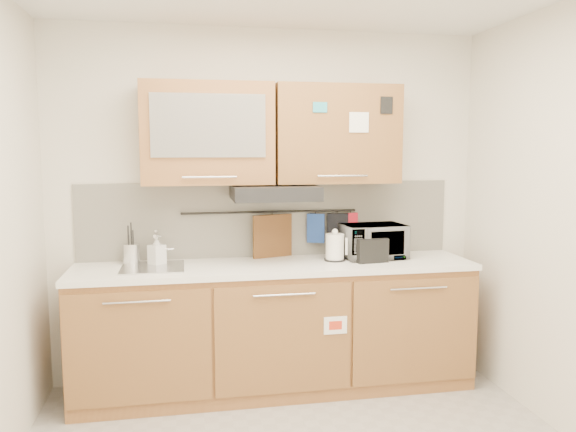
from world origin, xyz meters
name	(u,v)px	position (x,y,z in m)	size (l,w,h in m)	color
wall_back	(269,206)	(0.00, 1.50, 1.30)	(3.20, 3.20, 0.00)	silver
base_cabinet	(276,334)	(0.00, 1.19, 0.41)	(2.80, 0.64, 0.88)	#9D6937
countertop	(276,266)	(0.00, 1.19, 0.90)	(2.82, 0.62, 0.04)	white
backsplash	(270,219)	(0.00, 1.49, 1.20)	(2.80, 0.02, 0.56)	silver
upper_cabinets	(272,134)	(0.00, 1.32, 1.83)	(1.82, 0.37, 0.70)	#9D6937
range_hood	(275,193)	(0.00, 1.25, 1.42)	(0.60, 0.46, 0.10)	black
sink	(153,267)	(-0.85, 1.21, 0.92)	(0.42, 0.40, 0.26)	silver
utensil_rail	(270,212)	(0.00, 1.45, 1.26)	(0.02, 0.02, 1.30)	black
utensil_crock	(132,254)	(-1.00, 1.35, 1.00)	(0.13, 0.13, 0.29)	silver
kettle	(335,248)	(0.44, 1.22, 1.01)	(0.17, 0.16, 0.23)	white
toaster	(370,250)	(0.68, 1.13, 1.01)	(0.24, 0.16, 0.17)	black
microwave	(373,241)	(0.74, 1.27, 1.05)	(0.45, 0.31, 0.25)	#999999
soap_bottle	(157,250)	(-0.83, 1.30, 1.03)	(0.10, 0.10, 0.21)	#999999
cutting_board	(273,240)	(0.01, 1.44, 1.05)	(0.31, 0.02, 0.38)	brown
oven_mitt	(316,228)	(0.34, 1.44, 1.13)	(0.13, 0.03, 0.22)	navy
dark_pouch	(338,230)	(0.52, 1.44, 1.11)	(0.16, 0.05, 0.25)	black
pot_holder	(351,223)	(0.62, 1.44, 1.17)	(0.12, 0.02, 0.15)	red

